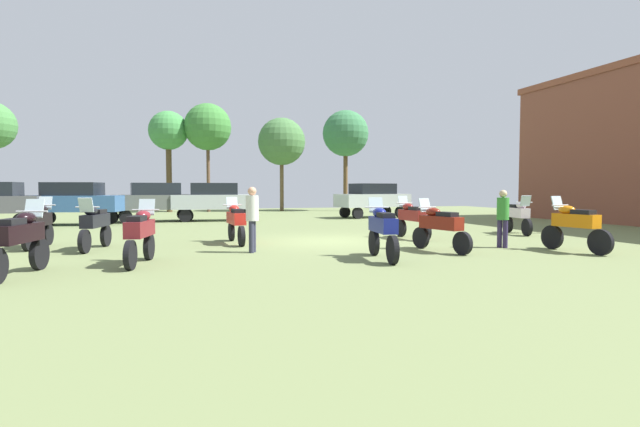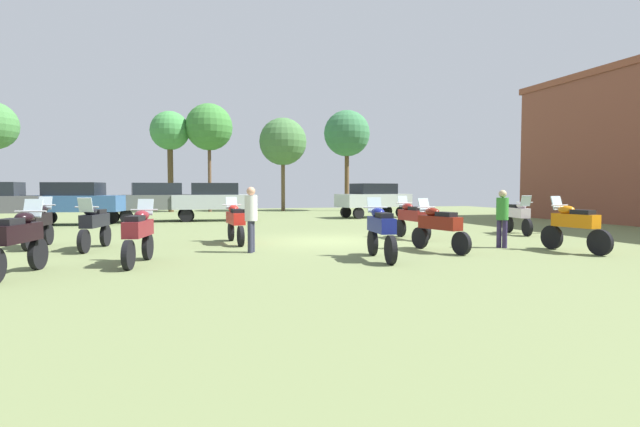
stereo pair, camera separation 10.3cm
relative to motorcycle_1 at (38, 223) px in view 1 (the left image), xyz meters
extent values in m
cube|color=olive|center=(8.68, -0.71, -0.73)|extent=(44.00, 52.00, 0.02)
cylinder|color=black|center=(0.08, 0.69, -0.40)|extent=(0.19, 0.65, 0.64)
cylinder|color=black|center=(-0.08, -0.75, -0.40)|extent=(0.19, 0.65, 0.64)
cube|color=black|center=(0.00, -0.03, 0.10)|extent=(0.49, 1.27, 0.36)
ellipsoid|color=black|center=(0.03, 0.25, 0.38)|extent=(0.37, 0.51, 0.24)
cube|color=black|center=(-0.03, -0.24, 0.34)|extent=(0.36, 0.59, 0.12)
cube|color=silver|center=(0.06, 0.55, 0.56)|extent=(0.37, 0.19, 0.39)
cylinder|color=#B7B7BC|center=(0.05, 0.46, 0.50)|extent=(0.62, 0.10, 0.04)
cylinder|color=black|center=(8.71, -4.18, -0.39)|extent=(0.20, 0.68, 0.67)
cylinder|color=black|center=(8.52, -5.71, -0.39)|extent=(0.20, 0.68, 0.67)
cube|color=navy|center=(8.61, -4.95, 0.12)|extent=(0.52, 1.35, 0.36)
ellipsoid|color=navy|center=(8.65, -4.65, 0.40)|extent=(0.38, 0.52, 0.24)
cube|color=black|center=(8.59, -5.17, 0.36)|extent=(0.37, 0.59, 0.12)
cube|color=silver|center=(8.69, -4.32, 0.58)|extent=(0.38, 0.20, 0.39)
cylinder|color=#B7B7BC|center=(8.68, -4.42, 0.52)|extent=(0.62, 0.11, 0.04)
cylinder|color=black|center=(5.55, 0.31, -0.42)|extent=(0.16, 0.62, 0.61)
cylinder|color=black|center=(5.67, -1.34, -0.42)|extent=(0.16, 0.62, 0.61)
cube|color=red|center=(5.61, -0.52, 0.07)|extent=(0.46, 1.42, 0.36)
ellipsoid|color=red|center=(5.59, -0.20, 0.35)|extent=(0.35, 0.50, 0.24)
cube|color=black|center=(5.63, -0.76, 0.31)|extent=(0.34, 0.58, 0.12)
cube|color=silver|center=(5.56, 0.15, 0.53)|extent=(0.37, 0.18, 0.39)
cylinder|color=#B7B7BC|center=(5.57, 0.04, 0.47)|extent=(0.62, 0.08, 0.04)
cylinder|color=black|center=(10.57, -3.22, -0.42)|extent=(0.25, 0.62, 0.61)
cylinder|color=black|center=(10.92, -4.80, -0.42)|extent=(0.25, 0.62, 0.61)
cube|color=maroon|center=(10.75, -4.01, 0.07)|extent=(0.65, 1.42, 0.36)
ellipsoid|color=maroon|center=(10.68, -3.71, 0.35)|extent=(0.42, 0.54, 0.24)
cube|color=black|center=(10.80, -4.25, 0.31)|extent=(0.41, 0.61, 0.12)
cube|color=silver|center=(10.61, -3.37, 0.53)|extent=(0.38, 0.23, 0.39)
cylinder|color=#B7B7BC|center=(10.63, -3.47, 0.47)|extent=(0.61, 0.17, 0.04)
cylinder|color=black|center=(3.19, -3.39, -0.40)|extent=(0.25, 0.65, 0.64)
cylinder|color=black|center=(2.89, -4.84, -0.40)|extent=(0.25, 0.65, 0.64)
cube|color=maroon|center=(3.04, -4.12, 0.10)|extent=(0.61, 1.31, 0.36)
ellipsoid|color=maroon|center=(3.10, -3.84, 0.38)|extent=(0.41, 0.53, 0.24)
cube|color=black|center=(3.00, -4.33, 0.34)|extent=(0.41, 0.61, 0.12)
cube|color=silver|center=(3.16, -3.53, 0.56)|extent=(0.38, 0.22, 0.39)
cylinder|color=#B7B7BC|center=(3.14, -3.62, 0.50)|extent=(0.61, 0.16, 0.04)
cylinder|color=black|center=(11.50, -0.02, -0.41)|extent=(0.16, 0.63, 0.63)
cylinder|color=black|center=(11.59, -1.61, -0.41)|extent=(0.16, 0.63, 0.63)
cube|color=maroon|center=(11.54, -0.81, 0.08)|extent=(0.44, 1.37, 0.36)
ellipsoid|color=maroon|center=(11.52, -0.51, 0.36)|extent=(0.35, 0.50, 0.24)
cube|color=black|center=(11.56, -1.05, 0.32)|extent=(0.33, 0.58, 0.12)
cube|color=silver|center=(11.50, -0.17, 0.54)|extent=(0.37, 0.17, 0.39)
cylinder|color=#B7B7BC|center=(11.51, -0.28, 0.48)|extent=(0.62, 0.07, 0.04)
cylinder|color=black|center=(14.08, -4.42, -0.39)|extent=(0.21, 0.68, 0.67)
cylinder|color=black|center=(14.28, -5.87, -0.39)|extent=(0.21, 0.68, 0.67)
cube|color=orange|center=(14.18, -5.15, 0.13)|extent=(0.52, 1.28, 0.36)
ellipsoid|color=orange|center=(14.15, -4.87, 0.41)|extent=(0.38, 0.52, 0.24)
cube|color=black|center=(14.21, -5.36, 0.37)|extent=(0.37, 0.60, 0.12)
cube|color=silver|center=(14.10, -4.56, 0.59)|extent=(0.38, 0.20, 0.39)
cylinder|color=#B7B7BC|center=(14.12, -4.65, 0.53)|extent=(0.62, 0.12, 0.04)
cylinder|color=black|center=(15.98, -1.11, -0.41)|extent=(0.25, 0.64, 0.63)
cylinder|color=black|center=(16.29, 0.33, -0.41)|extent=(0.25, 0.64, 0.63)
cube|color=silver|center=(16.14, -0.39, 0.09)|extent=(0.62, 1.31, 0.36)
ellipsoid|color=silver|center=(16.07, -0.66, 0.37)|extent=(0.42, 0.54, 0.24)
cube|color=black|center=(16.18, -0.17, 0.33)|extent=(0.41, 0.61, 0.12)
cube|color=silver|center=(16.01, -0.97, 0.55)|extent=(0.38, 0.23, 0.39)
cylinder|color=#B7B7BC|center=(16.03, -0.88, 0.49)|extent=(0.61, 0.17, 0.04)
cylinder|color=black|center=(1.49, -1.71, -0.40)|extent=(0.25, 0.65, 0.64)
cylinder|color=black|center=(1.81, -0.18, -0.40)|extent=(0.25, 0.65, 0.64)
cube|color=black|center=(1.65, -0.95, 0.10)|extent=(0.62, 1.38, 0.36)
ellipsoid|color=black|center=(1.59, -1.24, 0.38)|extent=(0.41, 0.54, 0.24)
cube|color=black|center=(1.70, -0.72, 0.34)|extent=(0.41, 0.61, 0.12)
cube|color=silver|center=(1.52, -1.57, 0.56)|extent=(0.38, 0.22, 0.39)
cylinder|color=#B7B7BC|center=(1.54, -1.47, 0.50)|extent=(0.61, 0.16, 0.04)
cylinder|color=black|center=(1.04, -4.23, -0.39)|extent=(0.25, 0.68, 0.67)
cube|color=black|center=(0.88, -5.02, 0.13)|extent=(0.63, 1.41, 0.36)
ellipsoid|color=black|center=(0.94, -4.72, 0.41)|extent=(0.41, 0.53, 0.24)
cube|color=black|center=(0.83, -5.26, 0.37)|extent=(0.41, 0.61, 0.12)
cube|color=silver|center=(1.01, -4.39, 0.59)|extent=(0.38, 0.22, 0.39)
cylinder|color=#B7B7BC|center=(0.99, -4.49, 0.53)|extent=(0.61, 0.16, 0.04)
cylinder|color=black|center=(-2.68, 8.16, -0.40)|extent=(0.65, 0.24, 0.64)
cylinder|color=black|center=(-2.64, 9.60, -0.40)|extent=(0.65, 0.24, 0.64)
cylinder|color=black|center=(4.24, 9.79, -0.40)|extent=(0.65, 0.26, 0.64)
cylinder|color=black|center=(4.34, 11.23, -0.40)|extent=(0.65, 0.26, 0.64)
cylinder|color=black|center=(7.16, 9.59, -0.40)|extent=(0.65, 0.26, 0.64)
cylinder|color=black|center=(7.26, 11.02, -0.40)|extent=(0.65, 0.26, 0.64)
cube|color=#B1BABC|center=(5.75, 10.41, 0.29)|extent=(4.41, 2.09, 0.75)
cube|color=black|center=(5.75, 10.41, 0.97)|extent=(2.47, 1.74, 0.61)
cylinder|color=black|center=(13.59, 9.73, -0.40)|extent=(0.67, 0.33, 0.64)
cylinder|color=black|center=(13.33, 11.15, -0.40)|extent=(0.67, 0.33, 0.64)
cylinder|color=black|center=(16.47, 10.26, -0.40)|extent=(0.67, 0.33, 0.64)
cylinder|color=black|center=(16.21, 11.68, -0.40)|extent=(0.67, 0.33, 0.64)
cube|color=#ADB9B6|center=(14.90, 10.71, 0.29)|extent=(4.55, 2.55, 0.75)
cube|color=black|center=(14.90, 10.71, 0.97)|extent=(2.61, 1.99, 0.61)
cylinder|color=black|center=(1.43, 9.68, -0.40)|extent=(0.66, 0.30, 0.64)
cylinder|color=black|center=(1.26, 11.11, -0.40)|extent=(0.66, 0.30, 0.64)
cylinder|color=black|center=(4.33, 10.03, -0.40)|extent=(0.66, 0.30, 0.64)
cylinder|color=black|center=(4.16, 11.46, -0.40)|extent=(0.66, 0.30, 0.64)
cube|color=#4E534F|center=(2.80, 10.57, 0.29)|extent=(4.49, 2.31, 0.75)
cube|color=black|center=(2.80, 10.57, 0.97)|extent=(2.54, 1.86, 0.61)
cylinder|color=black|center=(-2.37, 8.87, -0.40)|extent=(0.67, 0.34, 0.64)
cylinder|color=black|center=(-2.10, 10.28, -0.40)|extent=(0.67, 0.34, 0.64)
cylinder|color=black|center=(0.50, 8.31, -0.40)|extent=(0.67, 0.34, 0.64)
cylinder|color=black|center=(0.77, 9.73, -0.40)|extent=(0.67, 0.34, 0.64)
cube|color=#345E93|center=(-0.80, 9.30, 0.29)|extent=(4.56, 2.58, 0.75)
cube|color=black|center=(-0.80, 9.30, 0.97)|extent=(2.62, 2.00, 0.61)
cylinder|color=#2F264B|center=(12.86, -3.71, -0.32)|extent=(0.14, 0.14, 0.81)
cylinder|color=#2F264B|center=(12.94, -3.86, -0.32)|extent=(0.14, 0.14, 0.81)
cylinder|color=#31842E|center=(12.90, -3.79, 0.41)|extent=(0.46, 0.46, 0.64)
sphere|color=tan|center=(12.90, -3.79, 0.84)|extent=(0.22, 0.22, 0.22)
cylinder|color=#2E3042|center=(5.82, -2.70, -0.30)|extent=(0.14, 0.14, 0.85)
cylinder|color=#2E3042|center=(5.74, -2.85, -0.30)|extent=(0.14, 0.14, 0.85)
cylinder|color=silver|center=(5.78, -2.77, 0.47)|extent=(0.46, 0.46, 0.68)
sphere|color=tan|center=(5.78, -2.77, 0.92)|extent=(0.23, 0.23, 0.23)
cylinder|color=brown|center=(6.07, 20.54, 1.98)|extent=(0.25, 0.25, 5.41)
sphere|color=#3A7B34|center=(6.07, 20.54, 5.45)|extent=(3.39, 3.39, 3.39)
cylinder|color=brown|center=(11.52, 20.42, 1.50)|extent=(0.29, 0.29, 4.45)
sphere|color=#44733D|center=(11.52, 20.42, 4.53)|extent=(3.58, 3.58, 3.58)
cylinder|color=#4D3B23|center=(3.33, 21.05, 1.91)|extent=(0.40, 0.40, 5.26)
sphere|color=#3F8842|center=(3.33, 21.05, 5.16)|extent=(2.79, 2.79, 2.79)
cylinder|color=brown|center=(16.30, 19.42, 1.84)|extent=(0.33, 0.33, 5.13)
sphere|color=#367244|center=(16.30, 19.42, 5.19)|extent=(3.51, 3.51, 3.51)
camera|label=1|loc=(3.85, -15.67, 1.00)|focal=27.13mm
camera|label=2|loc=(3.95, -15.70, 1.00)|focal=27.13mm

